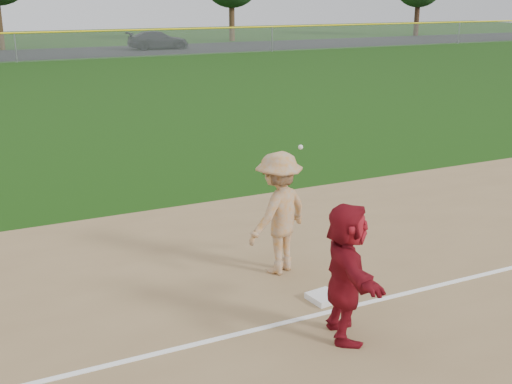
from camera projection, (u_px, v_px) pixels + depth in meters
name	position (u px, v px, depth m)	size (l,w,h in m)	color
ground	(296.00, 294.00, 10.35)	(160.00, 160.00, 0.00)	#153A0B
foul_line	(322.00, 314.00, 9.65)	(60.00, 0.10, 0.01)	white
parking_asphalt	(9.00, 55.00, 49.92)	(120.00, 10.00, 0.01)	black
first_base	(324.00, 297.00, 10.07)	(0.44, 0.44, 0.10)	silver
base_runner	(346.00, 272.00, 8.74)	(1.83, 0.58, 1.97)	maroon
car_right	(158.00, 40.00, 54.88)	(2.12, 5.22, 1.52)	black
first_base_play	(279.00, 213.00, 10.85)	(1.57, 1.29, 2.33)	#959597
outfield_fence	(14.00, 34.00, 44.18)	(110.00, 0.12, 110.00)	#999EA0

